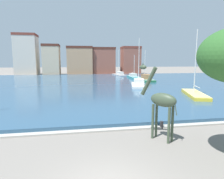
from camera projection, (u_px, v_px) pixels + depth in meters
name	position (u px, v px, depth m)	size (l,w,h in m)	color
harbor_water	(83.00, 84.00, 39.09)	(88.84, 52.91, 0.36)	#2D5170
quay_edge_coping	(94.00, 131.00, 13.07)	(88.84, 0.50, 0.12)	#ADA89E
giraffe_statue	(161.00, 101.00, 11.48)	(1.86, 2.35, 4.61)	#3D4C38
sailboat_yellow	(193.00, 94.00, 25.12)	(4.27, 8.31, 8.59)	gold
sailboat_white	(138.00, 85.00, 34.14)	(4.13, 8.31, 8.61)	white
sailboat_teal	(134.00, 78.00, 49.92)	(2.37, 8.46, 6.25)	teal
sailboat_grey	(119.00, 75.00, 60.76)	(3.24, 9.87, 8.20)	#939399
sailboat_green	(145.00, 79.00, 44.19)	(2.62, 9.22, 7.16)	#236B42
mooring_bollard	(162.00, 125.00, 13.70)	(0.24, 0.24, 0.50)	#232326
townhouse_tall_gabled	(27.00, 55.00, 66.36)	(7.18, 7.00, 13.78)	beige
townhouse_corner_house	(52.00, 60.00, 66.15)	(5.54, 6.44, 10.29)	#C6B293
townhouse_end_terrace	(80.00, 61.00, 68.04)	(8.79, 5.98, 9.75)	tan
townhouse_wide_warehouse	(104.00, 61.00, 69.99)	(8.08, 5.22, 9.54)	#8E5142
townhouse_narrow_midrow	(131.00, 60.00, 71.80)	(6.71, 5.64, 9.97)	#8E5142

